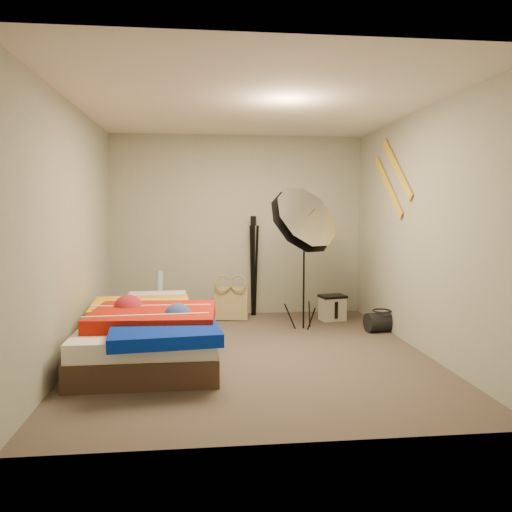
{
  "coord_description": "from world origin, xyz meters",
  "views": [
    {
      "loc": [
        -0.51,
        -4.99,
        1.47
      ],
      "look_at": [
        0.1,
        0.6,
        0.95
      ],
      "focal_mm": 35.0,
      "sensor_mm": 36.0,
      "label": 1
    }
  ],
  "objects": [
    {
      "name": "wall_front",
      "position": [
        0.0,
        -2.0,
        1.25
      ],
      "size": [
        3.5,
        0.0,
        3.5
      ],
      "primitive_type": "plane",
      "rotation": [
        -1.57,
        0.0,
        0.0
      ],
      "color": "#9EA18F",
      "rests_on": "floor"
    },
    {
      "name": "tote_bag",
      "position": [
        -0.12,
        1.61,
        0.22
      ],
      "size": [
        0.47,
        0.26,
        0.46
      ],
      "primitive_type": "cube",
      "rotation": [
        -0.14,
        0.0,
        -0.16
      ],
      "color": "tan",
      "rests_on": "floor"
    },
    {
      "name": "bed",
      "position": [
        -1.01,
        -0.1,
        0.27
      ],
      "size": [
        1.34,
        2.02,
        0.54
      ],
      "color": "#442E21",
      "rests_on": "floor"
    },
    {
      "name": "wall_stripe_lower",
      "position": [
        1.73,
        0.85,
        1.75
      ],
      "size": [
        0.02,
        0.91,
        0.78
      ],
      "primitive_type": "cube",
      "rotation": [
        0.7,
        0.0,
        0.0
      ],
      "color": "gold",
      "rests_on": "wall_right"
    },
    {
      "name": "duffel_bag",
      "position": [
        1.65,
        0.75,
        0.12
      ],
      "size": [
        0.41,
        0.29,
        0.23
      ],
      "primitive_type": "cylinder",
      "rotation": [
        0.0,
        1.57,
        0.15
      ],
      "color": "black",
      "rests_on": "floor"
    },
    {
      "name": "floor",
      "position": [
        0.0,
        0.0,
        0.0
      ],
      "size": [
        4.0,
        4.0,
        0.0
      ],
      "primitive_type": "plane",
      "color": "brown",
      "rests_on": "ground"
    },
    {
      "name": "wall_back",
      "position": [
        0.0,
        2.0,
        1.25
      ],
      "size": [
        3.5,
        0.0,
        3.5
      ],
      "primitive_type": "plane",
      "rotation": [
        1.57,
        0.0,
        0.0
      ],
      "color": "#9EA18F",
      "rests_on": "floor"
    },
    {
      "name": "wall_right",
      "position": [
        1.75,
        0.0,
        1.25
      ],
      "size": [
        0.0,
        4.0,
        4.0
      ],
      "primitive_type": "plane",
      "rotation": [
        1.57,
        0.0,
        -1.57
      ],
      "color": "#9EA18F",
      "rests_on": "floor"
    },
    {
      "name": "camera_case",
      "position": [
        1.22,
        1.43,
        0.16
      ],
      "size": [
        0.35,
        0.28,
        0.31
      ],
      "primitive_type": "cube",
      "rotation": [
        0.0,
        0.0,
        0.19
      ],
      "color": "silver",
      "rests_on": "floor"
    },
    {
      "name": "wall_stripe_upper",
      "position": [
        1.73,
        0.6,
        1.95
      ],
      "size": [
        0.02,
        0.91,
        0.78
      ],
      "primitive_type": "cube",
      "rotation": [
        0.7,
        0.0,
        0.0
      ],
      "color": "gold",
      "rests_on": "wall_right"
    },
    {
      "name": "photo_umbrella",
      "position": [
        0.67,
        0.86,
        1.32
      ],
      "size": [
        0.89,
        1.0,
        1.84
      ],
      "color": "black",
      "rests_on": "floor"
    },
    {
      "name": "ceiling",
      "position": [
        0.0,
        0.0,
        2.5
      ],
      "size": [
        4.0,
        4.0,
        0.0
      ],
      "primitive_type": "plane",
      "rotation": [
        3.14,
        0.0,
        0.0
      ],
      "color": "silver",
      "rests_on": "wall_back"
    },
    {
      "name": "wall_left",
      "position": [
        -1.75,
        0.0,
        1.25
      ],
      "size": [
        0.0,
        4.0,
        4.0
      ],
      "primitive_type": "plane",
      "rotation": [
        1.57,
        0.0,
        1.57
      ],
      "color": "#9EA18F",
      "rests_on": "floor"
    },
    {
      "name": "camera_tripod",
      "position": [
        0.2,
        1.86,
        0.79
      ],
      "size": [
        0.09,
        0.09,
        1.39
      ],
      "color": "black",
      "rests_on": "floor"
    },
    {
      "name": "wrapping_roll",
      "position": [
        -1.06,
        1.47,
        0.34
      ],
      "size": [
        0.1,
        0.21,
        0.69
      ],
      "primitive_type": "cylinder",
      "rotation": [
        -0.17,
        0.0,
        -0.13
      ],
      "color": "#57A7C7",
      "rests_on": "floor"
    }
  ]
}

